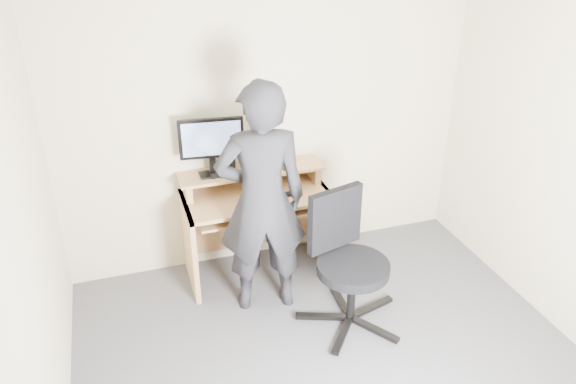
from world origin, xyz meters
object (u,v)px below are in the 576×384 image
desk (255,212)px  monitor (211,142)px  office_chair (347,257)px  person (262,201)px

desk → monitor: 0.73m
monitor → office_chair: (0.78, -0.93, -0.64)m
monitor → office_chair: monitor is taller
office_chair → person: size_ratio=0.55×
desk → person: bearing=-98.5°
desk → monitor: (-0.32, 0.06, 0.65)m
desk → monitor: monitor is taller
monitor → person: 0.68m
monitor → person: (0.24, -0.57, -0.28)m
office_chair → monitor: bearing=114.4°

